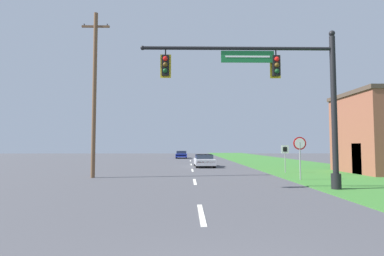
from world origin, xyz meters
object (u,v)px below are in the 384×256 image
(car_ahead, at_px, (204,160))
(stop_sign, at_px, (300,148))
(route_sign_post, at_px, (285,153))
(utility_pole_near, at_px, (94,92))
(far_car, at_px, (181,155))
(signal_mast, at_px, (285,92))

(car_ahead, relative_size, stop_sign, 1.86)
(route_sign_post, height_order, utility_pole_near, utility_pole_near)
(far_car, xyz_separation_m, utility_pole_near, (-5.01, -30.76, 4.91))
(car_ahead, distance_m, route_sign_post, 9.12)
(stop_sign, bearing_deg, route_sign_post, 82.30)
(car_ahead, distance_m, stop_sign, 12.81)
(signal_mast, bearing_deg, far_car, 98.67)
(signal_mast, distance_m, car_ahead, 16.30)
(utility_pole_near, bearing_deg, signal_mast, -27.50)
(stop_sign, bearing_deg, car_ahead, 113.02)
(car_ahead, height_order, far_car, same)
(far_car, bearing_deg, route_sign_post, -73.52)
(car_ahead, distance_m, far_car, 20.86)
(signal_mast, height_order, utility_pole_near, utility_pole_near)
(utility_pole_near, bearing_deg, far_car, 80.75)
(stop_sign, distance_m, route_sign_post, 4.66)
(stop_sign, relative_size, utility_pole_near, 0.23)
(signal_mast, relative_size, far_car, 1.99)
(signal_mast, xyz_separation_m, car_ahead, (-2.91, 15.55, -3.91))
(signal_mast, relative_size, route_sign_post, 4.55)
(signal_mast, relative_size, stop_sign, 3.69)
(car_ahead, height_order, utility_pole_near, utility_pole_near)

